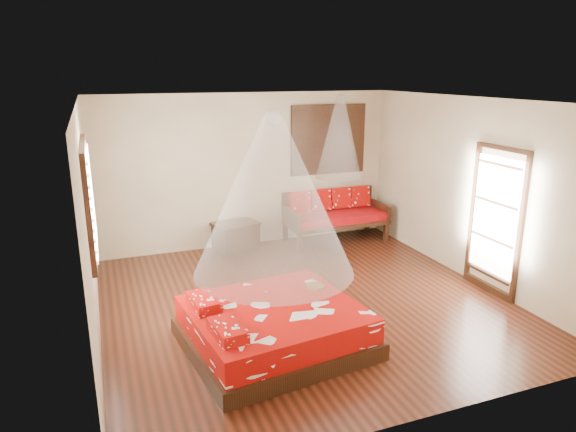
% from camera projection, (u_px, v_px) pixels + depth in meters
% --- Properties ---
extents(room, '(5.54, 5.54, 2.84)m').
position_uv_depth(room, '(306.00, 207.00, 6.92)').
color(room, black).
rests_on(room, ground).
extents(bed, '(2.21, 2.04, 0.63)m').
position_uv_depth(bed, '(273.00, 327.00, 6.06)').
color(bed, black).
rests_on(bed, floor).
extents(daybed, '(1.91, 0.85, 0.97)m').
position_uv_depth(daybed, '(334.00, 213.00, 9.85)').
color(daybed, black).
rests_on(daybed, floor).
extents(storage_chest, '(0.89, 0.74, 0.53)m').
position_uv_depth(storage_chest, '(236.00, 236.00, 9.32)').
color(storage_chest, black).
rests_on(storage_chest, floor).
extents(shutter_panel, '(1.52, 0.06, 1.32)m').
position_uv_depth(shutter_panel, '(328.00, 140.00, 9.77)').
color(shutter_panel, black).
rests_on(shutter_panel, wall_back).
extents(window_left, '(0.10, 1.74, 1.34)m').
position_uv_depth(window_left, '(89.00, 199.00, 6.09)').
color(window_left, black).
rests_on(window_left, wall_left).
extents(glazed_door, '(0.08, 1.02, 2.16)m').
position_uv_depth(glazed_door, '(495.00, 222.00, 7.40)').
color(glazed_door, black).
rests_on(glazed_door, floor).
extents(wine_tray, '(0.23, 0.23, 0.19)m').
position_uv_depth(wine_tray, '(315.00, 284.00, 6.54)').
color(wine_tray, brown).
rests_on(wine_tray, bed).
extents(mosquito_net_main, '(1.82, 1.82, 1.80)m').
position_uv_depth(mosquito_net_main, '(273.00, 195.00, 5.63)').
color(mosquito_net_main, white).
rests_on(mosquito_net_main, ceiling).
extents(mosquito_net_daybed, '(0.84, 0.84, 1.50)m').
position_uv_depth(mosquito_net_daybed, '(339.00, 137.00, 9.33)').
color(mosquito_net_daybed, white).
rests_on(mosquito_net_daybed, ceiling).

